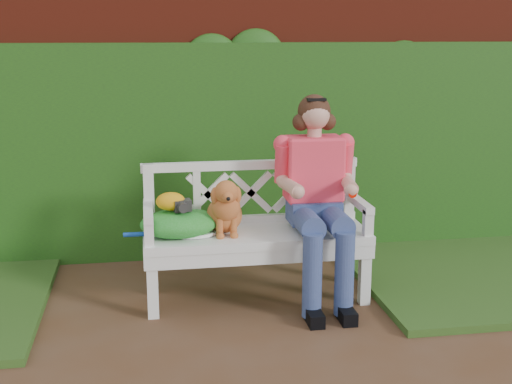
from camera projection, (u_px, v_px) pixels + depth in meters
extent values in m
plane|color=#4D2D19|center=(223.00, 345.00, 4.00)|extent=(60.00, 60.00, 0.00)
cube|color=maroon|center=(194.00, 117.00, 5.57)|extent=(10.00, 0.30, 2.20)
cube|color=#245D14|center=(197.00, 152.00, 5.42)|extent=(10.00, 0.18, 1.70)
cube|color=#272727|center=(182.00, 205.00, 4.42)|extent=(0.13, 0.10, 0.07)
ellipsoid|color=orange|center=(171.00, 201.00, 4.43)|extent=(0.21, 0.17, 0.12)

